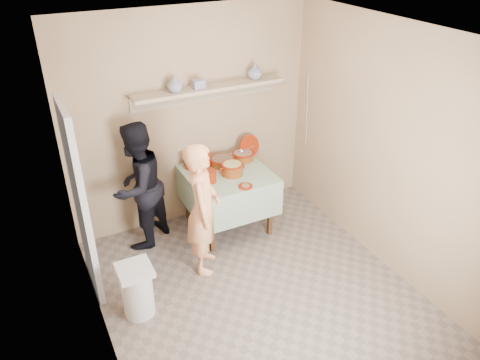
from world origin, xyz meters
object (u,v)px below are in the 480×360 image
person_helper (138,186)px  cazuela_rice (232,168)px  person_cook (203,209)px  trash_bin (137,290)px  serving_table (227,181)px

person_helper → cazuela_rice: (1.06, -0.24, 0.09)m
person_cook → trash_bin: size_ratio=2.65×
cazuela_rice → trash_bin: bearing=-148.7°
serving_table → trash_bin: size_ratio=1.74×
person_cook → serving_table: (0.56, 0.58, -0.10)m
serving_table → person_cook: bearing=-134.0°
person_helper → serving_table: 1.05m
serving_table → cazuela_rice: bearing=-68.1°
person_cook → serving_table: person_cook is taller
person_cook → person_helper: bearing=57.9°
serving_table → trash_bin: bearing=-146.2°
person_helper → cazuela_rice: bearing=129.5°
person_helper → serving_table: person_helper is taller
person_cook → serving_table: size_ratio=1.53×
serving_table → cazuela_rice: (0.03, -0.07, 0.20)m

